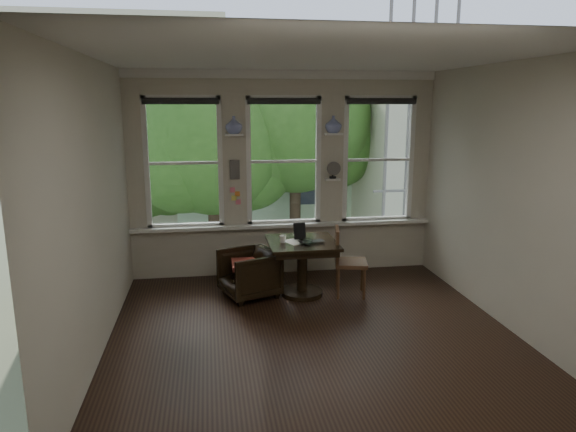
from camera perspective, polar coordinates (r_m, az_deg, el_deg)
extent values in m
plane|color=black|center=(5.94, 2.76, -12.90)|extent=(4.50, 4.50, 0.00)
plane|color=silver|center=(5.39, 3.11, 17.31)|extent=(4.50, 4.50, 0.00)
plane|color=beige|center=(7.66, -0.51, 4.61)|extent=(4.50, 0.00, 4.50)
plane|color=beige|center=(3.37, 10.77, -5.76)|extent=(4.50, 0.00, 4.50)
plane|color=beige|center=(5.48, -20.78, 0.67)|extent=(0.00, 4.50, 4.50)
plane|color=beige|center=(6.32, 23.34, 1.93)|extent=(0.00, 4.50, 4.50)
cube|color=white|center=(7.43, -6.01, 8.96)|extent=(0.26, 0.16, 0.03)
cube|color=white|center=(7.64, 5.05, 9.07)|extent=(0.26, 0.16, 0.03)
cube|color=#59544F|center=(7.51, -5.94, 5.16)|extent=(0.14, 0.06, 0.28)
imported|color=white|center=(7.42, -6.04, 10.03)|extent=(0.24, 0.24, 0.25)
imported|color=white|center=(7.64, 5.07, 10.11)|extent=(0.24, 0.24, 0.25)
imported|color=black|center=(6.90, -4.35, -6.39)|extent=(0.89, 0.88, 0.64)
cube|color=maroon|center=(6.86, -4.37, -5.35)|extent=(0.45, 0.45, 0.06)
imported|color=black|center=(6.68, 2.77, -3.01)|extent=(0.36, 0.25, 0.03)
imported|color=white|center=(6.73, -0.59, -2.58)|extent=(0.12, 0.12, 0.09)
imported|color=white|center=(6.58, 2.20, -2.93)|extent=(0.15, 0.15, 0.10)
cube|color=black|center=(6.90, 1.30, -1.68)|extent=(0.17, 0.09, 0.22)
cube|color=silver|center=(6.78, 0.71, -2.88)|extent=(0.33, 0.37, 0.00)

